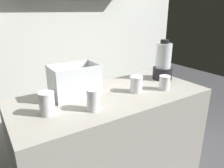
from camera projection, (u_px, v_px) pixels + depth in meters
name	position (u px, v px, depth m)	size (l,w,h in m)	color
counter	(112.00, 148.00, 1.66)	(1.40, 0.64, 0.90)	#9E998E
back_wall_unit	(68.00, 33.00, 2.00)	(2.60, 0.24, 2.50)	silver
carrot_display_bin	(76.00, 86.00, 1.47)	(0.32, 0.20, 0.22)	white
blender_pitcher	(163.00, 63.00, 1.82)	(0.17, 0.17, 0.34)	black
juice_cup_pomegranate_far_left	(47.00, 105.00, 1.20)	(0.09, 0.09, 0.14)	white
juice_cup_carrot_left	(93.00, 101.00, 1.26)	(0.08, 0.08, 0.13)	white
juice_cup_beet_middle	(136.00, 85.00, 1.55)	(0.09, 0.09, 0.12)	white
juice_cup_pomegranate_right	(164.00, 84.00, 1.59)	(0.08, 0.08, 0.11)	white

